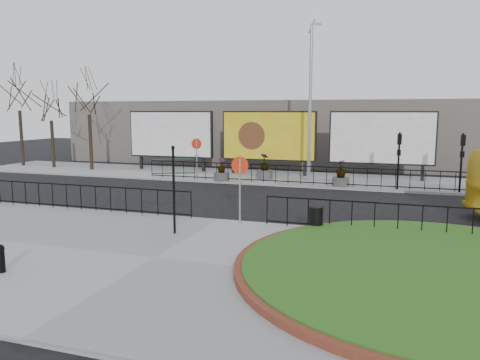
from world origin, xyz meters
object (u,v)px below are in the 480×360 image
at_px(bollard, 0,257).
at_px(planter_b, 265,169).
at_px(fingerpost_sign, 174,181).
at_px(planter_a, 221,173).
at_px(billboard_mid, 268,136).
at_px(litter_bin, 316,219).
at_px(planter_c, 341,176).
at_px(lamp_post, 310,100).

bearing_deg(bollard, planter_b, 83.93).
xyz_separation_m(fingerpost_sign, planter_a, (-2.77, 11.85, -1.31)).
bearing_deg(billboard_mid, bollard, -94.64).
bearing_deg(planter_a, litter_bin, -54.12).
height_order(fingerpost_sign, litter_bin, fingerpost_sign).
bearing_deg(bollard, fingerpost_sign, 62.85).
bearing_deg(planter_a, billboard_mid, 61.85).
bearing_deg(litter_bin, bollard, -135.99).
distance_m(billboard_mid, fingerpost_sign, 15.46).
xyz_separation_m(fingerpost_sign, bollard, (-2.51, -4.89, -1.39)).
height_order(planter_a, planter_c, planter_c).
bearing_deg(planter_c, bollard, -111.62).
xyz_separation_m(lamp_post, bollard, (-4.66, -18.33, -4.30)).
relative_size(fingerpost_sign, bollard, 4.03).
bearing_deg(fingerpost_sign, billboard_mid, 70.71).
relative_size(bollard, planter_b, 0.47).
height_order(fingerpost_sign, bollard, fingerpost_sign).
height_order(billboard_mid, bollard, billboard_mid).
bearing_deg(planter_c, billboard_mid, 145.83).
bearing_deg(planter_a, fingerpost_sign, -76.85).
xyz_separation_m(planter_a, planter_b, (2.21, 1.60, 0.09)).
bearing_deg(planter_a, planter_c, 1.23).
height_order(billboard_mid, lamp_post, lamp_post).
bearing_deg(bollard, litter_bin, 44.01).
bearing_deg(planter_c, planter_b, 162.99).
height_order(billboard_mid, planter_c, billboard_mid).
height_order(litter_bin, planter_c, planter_c).
distance_m(litter_bin, planter_c, 10.15).
bearing_deg(billboard_mid, planter_b, -81.35).
bearing_deg(planter_b, fingerpost_sign, -87.63).
height_order(fingerpost_sign, planter_c, fingerpost_sign).
relative_size(lamp_post, planter_b, 5.96).
relative_size(lamp_post, planter_c, 6.28).
distance_m(billboard_mid, planter_b, 2.76).
height_order(lamp_post, fingerpost_sign, lamp_post).
bearing_deg(bollard, planter_c, 68.38).
bearing_deg(bollard, lamp_post, 75.75).
bearing_deg(litter_bin, planter_a, 125.88).
xyz_separation_m(bollard, litter_bin, (6.97, 6.73, 0.02)).
relative_size(billboard_mid, planter_b, 4.00).
xyz_separation_m(bollard, planter_a, (-0.26, 16.73, 0.08)).
bearing_deg(fingerpost_sign, bollard, -139.62).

